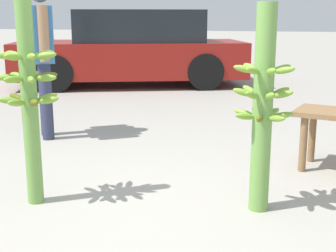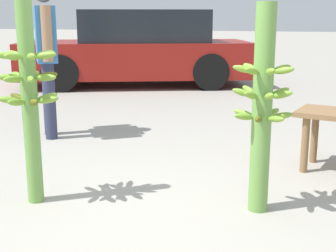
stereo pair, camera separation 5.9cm
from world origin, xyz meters
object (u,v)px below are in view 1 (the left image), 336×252
Objects in this scene: banana_stalk_left at (29,94)px; parked_car at (133,49)px; banana_stalk_center at (263,107)px; vendor_person at (43,47)px.

parked_car is at bearing 104.74° from banana_stalk_left.
banana_stalk_center is at bearing 12.60° from banana_stalk_left.
banana_stalk_left is 5.63m from parked_car.
banana_stalk_center is (1.45, 0.32, -0.06)m from banana_stalk_left.
parked_car reaches higher than banana_stalk_center.
banana_stalk_left is 0.32× the size of parked_car.
vendor_person reaches higher than parked_car.
vendor_person is at bearing 151.67° from banana_stalk_center.
banana_stalk_center is 5.88m from parked_car.
banana_stalk_left reaches higher than banana_stalk_center.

